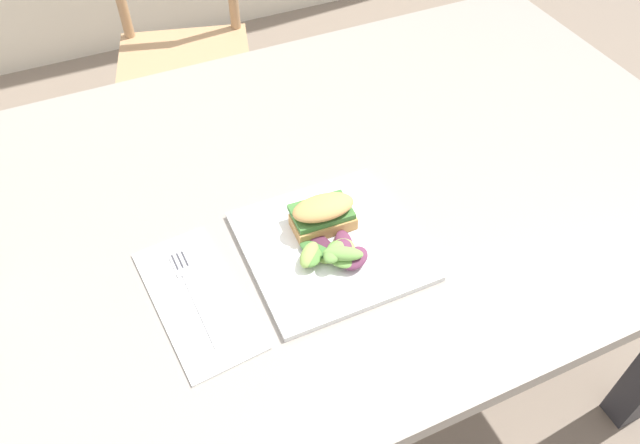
% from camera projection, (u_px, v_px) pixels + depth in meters
% --- Properties ---
extents(ground_plane, '(7.98, 7.98, 0.00)m').
position_uv_depth(ground_plane, '(315.00, 427.00, 1.51)').
color(ground_plane, '#7A6B5B').
extents(dining_table, '(1.43, 0.91, 0.74)m').
position_uv_depth(dining_table, '(333.00, 224.00, 1.13)').
color(dining_table, gray).
rests_on(dining_table, ground).
extents(chair_wooden_far, '(0.49, 0.49, 0.87)m').
position_uv_depth(chair_wooden_far, '(184.00, 55.00, 1.85)').
color(chair_wooden_far, tan).
rests_on(chair_wooden_far, ground).
extents(plate_lunch, '(0.26, 0.26, 0.01)m').
position_uv_depth(plate_lunch, '(330.00, 245.00, 0.94)').
color(plate_lunch, white).
rests_on(plate_lunch, dining_table).
extents(sandwich_half_front, '(0.10, 0.07, 0.06)m').
position_uv_depth(sandwich_half_front, '(323.00, 213.00, 0.94)').
color(sandwich_half_front, tan).
rests_on(sandwich_half_front, plate_lunch).
extents(salad_mixed_greens, '(0.12, 0.11, 0.04)m').
position_uv_depth(salad_mixed_greens, '(336.00, 253.00, 0.91)').
color(salad_mixed_greens, '#84A84C').
rests_on(salad_mixed_greens, plate_lunch).
extents(napkin_folded, '(0.14, 0.27, 0.00)m').
position_uv_depth(napkin_folded, '(197.00, 299.00, 0.88)').
color(napkin_folded, white).
rests_on(napkin_folded, dining_table).
extents(fork_on_napkin, '(0.03, 0.19, 0.00)m').
position_uv_depth(fork_on_napkin, '(193.00, 289.00, 0.89)').
color(fork_on_napkin, silver).
rests_on(fork_on_napkin, napkin_folded).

